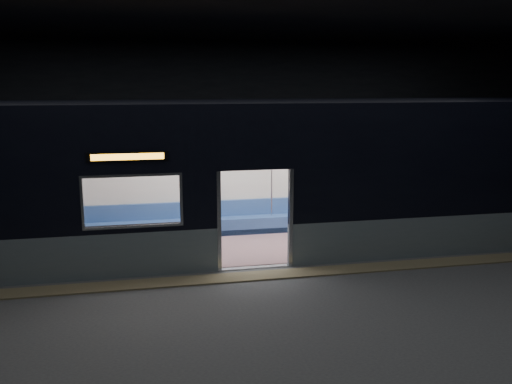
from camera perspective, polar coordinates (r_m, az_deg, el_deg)
name	(u,v)px	position (r m, az deg, el deg)	size (l,w,h in m)	color
station_floor	(267,287)	(10.29, 1.11, -9.94)	(24.00, 14.00, 0.01)	#47494C
station_envelope	(267,87)	(9.59, 1.20, 10.94)	(24.00, 14.00, 5.00)	black
tactile_strip	(260,276)	(10.79, 0.46, -8.80)	(22.80, 0.50, 0.03)	#8C7F59
metro_car	(242,169)	(12.23, -1.50, 2.48)	(18.00, 3.04, 3.35)	gray
passenger	(332,201)	(14.03, 7.96, -0.95)	(0.38, 0.64, 1.29)	black
handbag	(334,207)	(13.86, 8.18, -1.54)	(0.27, 0.24, 0.14)	black
transit_map	(385,171)	(14.77, 13.38, 2.18)	(0.93, 0.03, 0.60)	white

